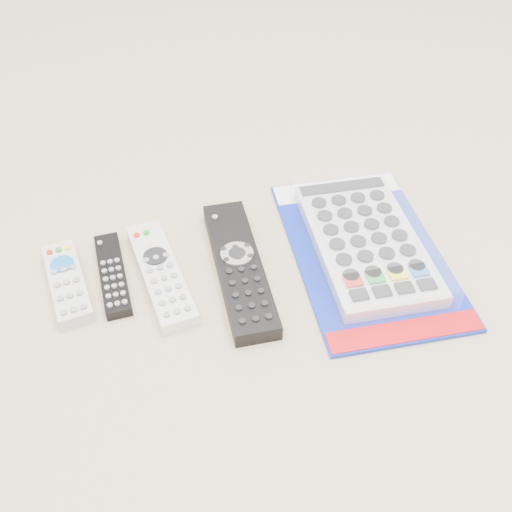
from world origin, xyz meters
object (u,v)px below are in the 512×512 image
object	(u,v)px
remote_small_grey	(67,282)
remote_large_black	(239,267)
remote_silver_dvd	(161,273)
remote_slim_black	(113,274)
jumbo_remote_packaged	(366,240)

from	to	relation	value
remote_small_grey	remote_large_black	xyz separation A→B (m)	(0.23, -0.05, 0.00)
remote_small_grey	remote_silver_dvd	distance (m)	0.13
remote_large_black	remote_slim_black	bearing A→B (deg)	170.42
remote_small_grey	remote_silver_dvd	size ratio (longest dim) A/B	0.75
jumbo_remote_packaged	remote_small_grey	bearing A→B (deg)	178.75
remote_slim_black	remote_large_black	distance (m)	0.18
remote_large_black	remote_silver_dvd	bearing A→B (deg)	172.56
remote_small_grey	jumbo_remote_packaged	xyz separation A→B (m)	(0.43, -0.07, 0.01)
remote_slim_black	remote_silver_dvd	bearing A→B (deg)	-17.36
remote_small_grey	remote_silver_dvd	xyz separation A→B (m)	(0.13, -0.03, 0.00)
remote_small_grey	remote_large_black	world-z (taller)	remote_large_black
remote_small_grey	jumbo_remote_packaged	bearing A→B (deg)	-12.78
remote_slim_black	remote_silver_dvd	size ratio (longest dim) A/B	0.77
remote_slim_black	remote_silver_dvd	world-z (taller)	remote_silver_dvd
remote_slim_black	remote_large_black	size ratio (longest dim) A/B	0.60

